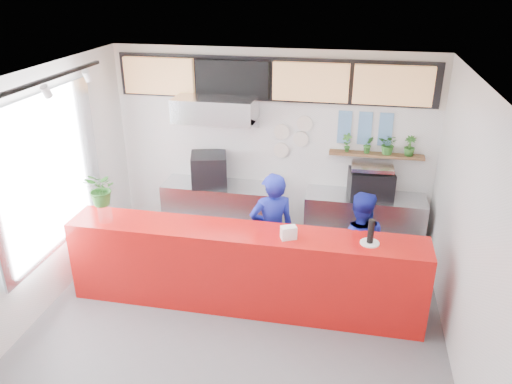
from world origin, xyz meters
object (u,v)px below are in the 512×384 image
Objects in this scene: service_counter at (244,269)px; staff_right at (357,246)px; espresso_machine at (371,184)px; staff_center at (272,231)px; panini_oven at (209,169)px; pepper_mill at (371,231)px.

staff_right is (1.40, 0.51, 0.21)m from service_counter.
espresso_machine is 1.82m from staff_center.
staff_center reaches higher than staff_right.
panini_oven is at bearing 118.02° from service_counter.
staff_center reaches higher than panini_oven.
staff_center is (0.27, 0.53, 0.29)m from service_counter.
staff_right reaches higher than pepper_mill.
staff_right is 5.13× the size of pepper_mill.
panini_oven reaches higher than service_counter.
pepper_mill is at bearing -99.34° from espresso_machine.
pepper_mill is (1.52, -0.01, 0.71)m from service_counter.
panini_oven is 0.36× the size of staff_right.
pepper_mill reaches higher than service_counter.
staff_center is at bearing -2.81° from staff_right.
panini_oven is 0.33× the size of staff_center.
pepper_mill is at bearing -0.56° from service_counter.
staff_center is 1.13m from staff_right.
service_counter is 2.12m from panini_oven.
service_counter is 1.51m from staff_right.
staff_center is at bearing 63.12° from service_counter.
staff_right is (1.13, -0.02, -0.08)m from staff_center.
panini_oven is 0.85× the size of espresso_machine.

